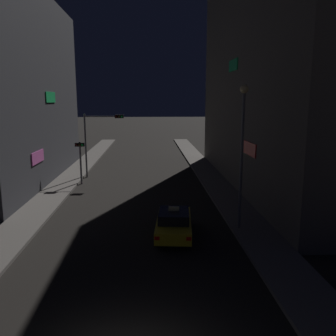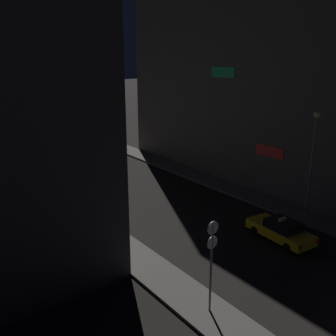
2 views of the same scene
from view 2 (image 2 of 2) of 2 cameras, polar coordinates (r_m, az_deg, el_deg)
sidewalk_left at (r=34.12m, az=-17.07°, el=-3.57°), size 2.37×58.18×0.17m
sidewalk_right at (r=40.06m, az=0.56°, el=0.21°), size 2.37×58.18×0.17m
building_facade_right at (r=37.65m, az=12.67°, el=15.27°), size 7.88×28.07×21.54m
taxi at (r=25.60m, az=16.48°, el=-8.89°), size 2.19×4.59×1.62m
traffic_light_overhead at (r=32.06m, az=-11.87°, el=3.23°), size 3.65×0.42×5.93m
traffic_light_left_kerb at (r=29.56m, az=-11.60°, el=-1.04°), size 0.80×0.42×3.69m
sign_pole_left at (r=17.38m, az=6.51°, el=-13.16°), size 0.61×0.10×4.47m
street_lamp_near_block at (r=27.39m, az=20.79°, el=2.22°), size 0.46×0.46×7.76m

